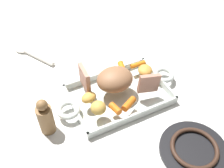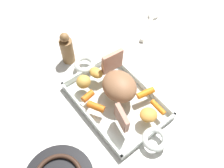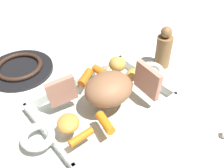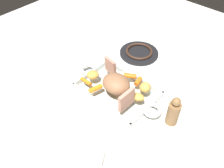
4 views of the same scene
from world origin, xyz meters
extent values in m
plane|color=white|center=(0.00, 0.00, 0.00)|extent=(2.00, 2.00, 0.00)
cube|color=silver|center=(0.00, 0.00, 0.00)|extent=(0.33, 0.22, 0.01)
cube|color=silver|center=(0.00, 0.11, 0.02)|extent=(0.33, 0.01, 0.03)
cube|color=silver|center=(0.00, -0.11, 0.02)|extent=(0.33, 0.01, 0.03)
cube|color=silver|center=(0.16, 0.00, 0.02)|extent=(0.01, 0.22, 0.03)
cube|color=silver|center=(-0.16, 0.00, 0.02)|extent=(0.01, 0.22, 0.03)
torus|color=silver|center=(0.18, 0.00, 0.03)|extent=(0.08, 0.08, 0.02)
torus|color=silver|center=(-0.18, 0.00, 0.03)|extent=(0.08, 0.08, 0.02)
ellipsoid|color=#976746|center=(0.01, -0.02, 0.07)|extent=(0.13, 0.11, 0.07)
cube|color=tan|center=(-0.08, 0.05, 0.07)|extent=(0.08, 0.03, 0.08)
cube|color=tan|center=(0.10, -0.06, 0.08)|extent=(0.02, 0.08, 0.08)
cylinder|color=orange|center=(-0.12, -0.07, 0.05)|extent=(0.06, 0.02, 0.02)
cylinder|color=orange|center=(0.05, 0.07, 0.05)|extent=(0.03, 0.05, 0.02)
cylinder|color=orange|center=(0.01, 0.08, 0.05)|extent=(0.06, 0.05, 0.03)
cylinder|color=orange|center=(-0.05, -0.08, 0.05)|extent=(0.03, 0.06, 0.02)
ellipsoid|color=gold|center=(0.10, 0.06, 0.06)|extent=(0.06, 0.06, 0.04)
ellipsoid|color=gold|center=(0.11, 0.00, 0.05)|extent=(0.06, 0.05, 0.03)
ellipsoid|color=gold|center=(-0.12, -0.03, 0.05)|extent=(0.07, 0.07, 0.03)
cylinder|color=black|center=(-0.10, 0.28, 0.01)|extent=(0.20, 0.20, 0.01)
torus|color=#382319|center=(-0.10, 0.28, 0.02)|extent=(0.14, 0.14, 0.01)
cylinder|color=olive|center=(0.26, 0.02, 0.05)|extent=(0.05, 0.05, 0.10)
sphere|color=olive|center=(0.26, 0.02, 0.12)|extent=(0.03, 0.03, 0.03)
camera|label=1|loc=(0.29, 0.54, 0.69)|focal=42.75mm
camera|label=2|loc=(-0.32, 0.27, 0.72)|focal=39.46mm
camera|label=3|loc=(-0.27, -0.36, 0.48)|focal=40.06mm
camera|label=4|loc=(0.45, -0.54, 0.75)|focal=37.82mm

